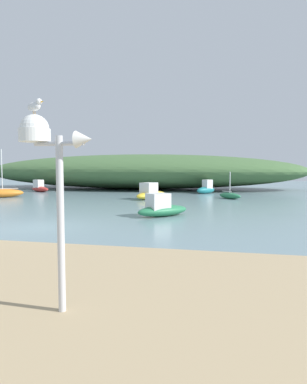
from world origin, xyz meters
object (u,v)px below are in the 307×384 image
(motorboat_east_reach, at_px, (206,189))
(motorboat_west_reach, at_px, (151,193))
(motorboat_mid_channel, at_px, (162,208))
(seagull_on_radar, at_px, (35,106))
(sailboat_by_sandbar, at_px, (3,193))
(mast_structure, at_px, (44,150))
(motorboat_far_left, at_px, (40,187))
(sailboat_outer_mooring, at_px, (230,196))

(motorboat_east_reach, distance_m, motorboat_west_reach, 8.43)
(motorboat_mid_channel, xyz_separation_m, motorboat_east_reach, (1.46, 17.10, 0.07))
(motorboat_mid_channel, relative_size, motorboat_west_reach, 0.73)
(seagull_on_radar, xyz_separation_m, sailboat_by_sandbar, (-16.49, 21.23, -3.23))
(mast_structure, relative_size, motorboat_mid_channel, 1.07)
(motorboat_east_reach, height_order, motorboat_west_reach, motorboat_east_reach)
(motorboat_far_left, bearing_deg, motorboat_east_reach, 3.65)
(motorboat_west_reach, bearing_deg, motorboat_mid_channel, -74.03)
(seagull_on_radar, relative_size, motorboat_far_left, 0.11)
(sailboat_outer_mooring, distance_m, motorboat_east_reach, 6.01)
(sailboat_outer_mooring, bearing_deg, motorboat_far_left, 168.08)
(sailboat_by_sandbar, bearing_deg, motorboat_far_left, 95.77)
(seagull_on_radar, bearing_deg, sailboat_by_sandbar, 127.83)
(motorboat_east_reach, bearing_deg, sailboat_by_sandbar, -154.30)
(sailboat_outer_mooring, height_order, motorboat_mid_channel, sailboat_outer_mooring)
(mast_structure, xyz_separation_m, sailboat_outer_mooring, (3.33, 24.18, -2.63))
(sailboat_outer_mooring, height_order, motorboat_west_reach, sailboat_outer_mooring)
(mast_structure, distance_m, motorboat_mid_channel, 12.87)
(mast_structure, relative_size, motorboat_east_reach, 1.28)
(seagull_on_radar, height_order, motorboat_west_reach, seagull_on_radar)
(mast_structure, relative_size, seagull_on_radar, 9.18)
(mast_structure, bearing_deg, motorboat_mid_channel, 91.99)
(mast_structure, distance_m, motorboat_far_left, 33.52)
(motorboat_west_reach, bearing_deg, sailboat_by_sandbar, -174.73)
(seagull_on_radar, bearing_deg, motorboat_far_left, 121.10)
(sailboat_outer_mooring, height_order, motorboat_east_reach, sailboat_outer_mooring)
(sailboat_by_sandbar, bearing_deg, sailboat_outer_mooring, 8.42)
(motorboat_east_reach, relative_size, motorboat_far_left, 0.80)
(mast_structure, distance_m, motorboat_east_reach, 29.84)
(mast_structure, distance_m, motorboat_west_reach, 22.82)
(motorboat_far_left, bearing_deg, sailboat_outer_mooring, -11.92)
(motorboat_west_reach, bearing_deg, mast_structure, -81.76)
(mast_structure, bearing_deg, seagull_on_radar, -178.33)
(mast_structure, height_order, motorboat_far_left, mast_structure)
(mast_structure, height_order, seagull_on_radar, seagull_on_radar)
(mast_structure, xyz_separation_m, motorboat_west_reach, (-3.25, 22.46, -2.40))
(mast_structure, xyz_separation_m, motorboat_mid_channel, (-0.44, 12.62, -2.45))
(seagull_on_radar, relative_size, sailboat_by_sandbar, 0.08)
(mast_structure, relative_size, motorboat_west_reach, 0.77)
(mast_structure, distance_m, seagull_on_radar, 0.73)
(motorboat_east_reach, bearing_deg, sailboat_outer_mooring, -67.37)
(sailboat_by_sandbar, relative_size, motorboat_east_reach, 1.68)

